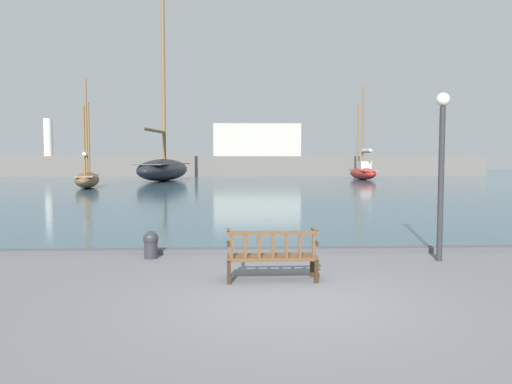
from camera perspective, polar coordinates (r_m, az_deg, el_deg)
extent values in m
plane|color=slate|center=(7.86, 3.79, -12.25)|extent=(160.00, 160.00, 0.00)
cube|color=#385666|center=(51.56, -1.50, 1.47)|extent=(100.00, 80.00, 0.08)
cube|color=#4C4C50|center=(11.58, 1.72, -6.69)|extent=(40.00, 0.30, 0.12)
cube|color=#322113|center=(9.20, -3.11, -8.51)|extent=(0.07, 0.07, 0.42)
cube|color=#322113|center=(9.33, 6.43, -8.36)|extent=(0.07, 0.07, 0.42)
cube|color=#322113|center=(8.77, -3.12, -9.14)|extent=(0.07, 0.07, 0.42)
cube|color=#322113|center=(8.90, 6.91, -8.96)|extent=(0.07, 0.07, 0.42)
cube|color=brown|center=(8.97, 1.81, -7.46)|extent=(1.61, 0.54, 0.06)
cube|color=brown|center=(8.68, 1.94, -4.69)|extent=(1.60, 0.07, 0.06)
cube|color=brown|center=(8.68, -2.83, -6.26)|extent=(0.06, 0.04, 0.41)
cube|color=brown|center=(8.69, -1.23, -6.25)|extent=(0.06, 0.04, 0.41)
cube|color=brown|center=(8.70, 0.36, -6.24)|extent=(0.06, 0.04, 0.41)
cube|color=brown|center=(8.71, 1.94, -6.22)|extent=(0.06, 0.04, 0.41)
cube|color=brown|center=(8.74, 3.52, -6.20)|extent=(0.06, 0.04, 0.41)
cube|color=brown|center=(8.77, 5.08, -6.17)|extent=(0.06, 0.04, 0.41)
cube|color=brown|center=(8.81, 6.64, -6.14)|extent=(0.06, 0.04, 0.41)
cube|color=#322113|center=(8.80, -3.16, -5.92)|extent=(0.06, 0.30, 0.06)
cube|color=brown|center=(8.86, -3.16, -4.45)|extent=(0.07, 0.47, 0.04)
cube|color=#322113|center=(8.93, 6.82, -5.80)|extent=(0.06, 0.30, 0.06)
cube|color=brown|center=(8.99, 6.73, -4.35)|extent=(0.07, 0.47, 0.04)
ellipsoid|color=black|center=(47.85, -10.51, 2.49)|extent=(5.12, 12.06, 2.04)
cube|color=#4C4C51|center=(47.84, -10.52, 3.16)|extent=(4.06, 10.55, 0.08)
cylinder|color=brown|center=(48.65, -10.53, 12.25)|extent=(0.35, 0.35, 15.28)
cylinder|color=brown|center=(45.27, -11.56, 6.90)|extent=(1.16, 6.06, 0.28)
ellipsoid|color=maroon|center=(51.12, 12.08, 2.08)|extent=(1.92, 7.04, 1.20)
cube|color=#C6514C|center=(51.11, 12.09, 2.46)|extent=(1.44, 6.19, 0.08)
cube|color=beige|center=(50.59, 12.25, 2.97)|extent=(1.04, 1.70, 0.86)
cylinder|color=brown|center=(51.36, 12.11, 7.14)|extent=(0.19, 0.19, 8.31)
cylinder|color=brown|center=(49.74, 12.53, 4.47)|extent=(0.17, 3.17, 0.15)
cylinder|color=silver|center=(49.75, 12.54, 4.65)|extent=(0.32, 2.85, 0.30)
cylinder|color=brown|center=(53.19, 11.56, 6.21)|extent=(0.19, 0.19, 6.78)
ellipsoid|color=brown|center=(37.75, -18.72, 1.31)|extent=(2.64, 5.94, 1.12)
cube|color=#997A5B|center=(37.74, -18.73, 1.78)|extent=(2.12, 5.19, 0.08)
cylinder|color=brown|center=(37.93, -18.83, 7.02)|extent=(0.16, 0.16, 6.84)
cylinder|color=brown|center=(36.84, -18.91, 3.92)|extent=(0.51, 2.04, 0.13)
cylinder|color=silver|center=(36.84, -18.92, 4.12)|extent=(0.60, 1.86, 0.25)
cylinder|color=brown|center=(39.46, -18.58, 5.83)|extent=(0.16, 0.16, 5.38)
cylinder|color=brown|center=(36.17, -19.06, 5.55)|extent=(0.16, 0.16, 4.79)
cylinder|color=#2D2D33|center=(11.19, -11.93, -6.34)|extent=(0.29, 0.29, 0.43)
sphere|color=#2D2D33|center=(11.15, -11.94, -5.25)|extent=(0.33, 0.33, 0.33)
cylinder|color=#2D2D33|center=(11.21, 20.38, 0.83)|extent=(0.12, 0.12, 3.27)
sphere|color=silver|center=(11.27, 20.59, 9.89)|extent=(0.28, 0.28, 0.28)
cube|color=#66605B|center=(59.43, -1.62, 2.93)|extent=(58.23, 2.40, 2.46)
cube|color=#B7B2A3|center=(59.52, 0.11, 5.96)|extent=(10.28, 2.00, 3.82)
cylinder|color=beige|center=(63.34, -22.67, 5.78)|extent=(1.00, 1.00, 4.36)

